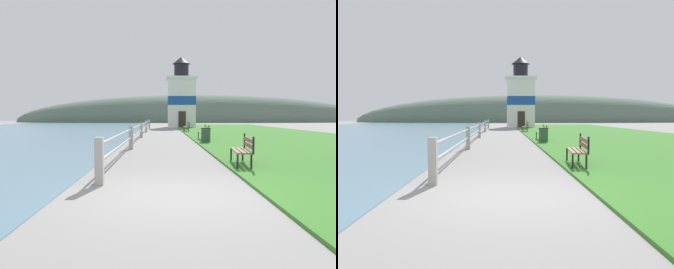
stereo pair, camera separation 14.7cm
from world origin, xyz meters
TOP-DOWN VIEW (x-y plane):
  - ground_plane at (0.00, 0.00)m, footprint 160.00×160.00m
  - grass_verge at (7.68, 18.20)m, footprint 12.00×54.60m
  - seawall_railing at (-1.58, 15.97)m, footprint 0.18×30.12m
  - park_bench_near at (2.22, 3.57)m, footprint 0.64×1.72m
  - park_bench_midway at (2.38, 13.55)m, footprint 0.50×1.96m
  - park_bench_far at (2.10, 23.42)m, footprint 0.48×1.66m
  - lighthouse at (2.32, 35.43)m, footprint 3.85×3.85m
  - trash_bin at (2.20, 11.64)m, footprint 0.54×0.54m
  - distant_hillside at (8.00, 66.40)m, footprint 80.00×16.00m

SIDE VIEW (x-z plane):
  - ground_plane at x=0.00m, z-range 0.00..0.00m
  - distant_hillside at x=8.00m, z-range -6.00..6.00m
  - grass_verge at x=7.68m, z-range 0.00..0.06m
  - trash_bin at x=2.20m, z-range 0.00..0.84m
  - park_bench_far at x=2.10m, z-range 0.07..1.01m
  - park_bench_near at x=2.22m, z-range 0.07..1.01m
  - park_bench_midway at x=2.38m, z-range 0.07..1.01m
  - seawall_railing at x=-1.58m, z-range 0.10..1.15m
  - lighthouse at x=2.32m, z-range -0.73..8.11m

